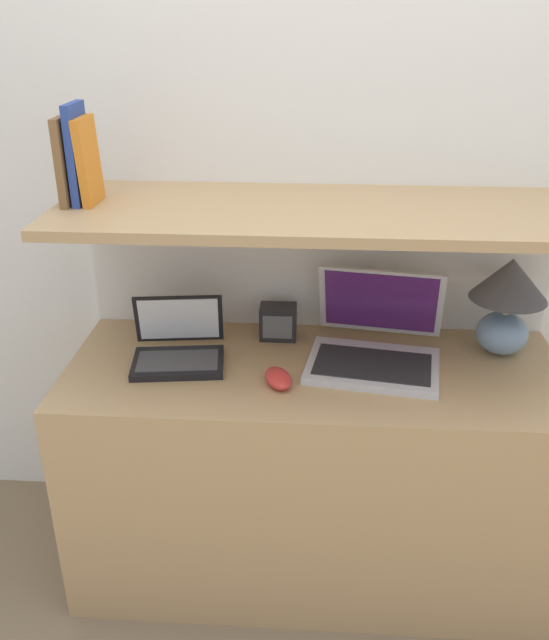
# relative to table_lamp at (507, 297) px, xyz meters

# --- Properties ---
(ground_plane) EXTENTS (12.00, 12.00, 0.00)m
(ground_plane) POSITION_rel_table_lamp_xyz_m (-0.53, -0.41, -0.87)
(ground_plane) COLOR #7A664C
(wall_back) EXTENTS (6.00, 0.05, 2.40)m
(wall_back) POSITION_rel_table_lamp_xyz_m (-0.53, 0.21, 0.33)
(wall_back) COLOR white
(wall_back) RESTS_ON ground_plane
(desk) EXTENTS (1.38, 0.55, 0.70)m
(desk) POSITION_rel_table_lamp_xyz_m (-0.53, -0.13, -0.52)
(desk) COLOR tan
(desk) RESTS_ON ground_plane
(back_riser) EXTENTS (1.38, 0.04, 1.11)m
(back_riser) POSITION_rel_table_lamp_xyz_m (-0.53, 0.16, -0.32)
(back_riser) COLOR white
(back_riser) RESTS_ON ground_plane
(shelf) EXTENTS (1.38, 0.50, 0.03)m
(shelf) POSITION_rel_table_lamp_xyz_m (-0.53, -0.06, 0.25)
(shelf) COLOR tan
(shelf) RESTS_ON back_riser
(table_lamp) EXTENTS (0.21, 0.21, 0.29)m
(table_lamp) POSITION_rel_table_lamp_xyz_m (0.00, 0.00, 0.00)
(table_lamp) COLOR #7593B2
(table_lamp) RESTS_ON desk
(laptop_large) EXTENTS (0.40, 0.39, 0.24)m
(laptop_large) POSITION_rel_table_lamp_xyz_m (-0.36, -0.07, -0.12)
(laptop_large) COLOR silver
(laptop_large) RESTS_ON desk
(laptop_small) EXTENTS (0.28, 0.24, 0.17)m
(laptop_small) POSITION_rel_table_lamp_xyz_m (-0.92, -0.11, -0.14)
(laptop_small) COLOR black
(laptop_small) RESTS_ON desk
(computer_mouse) EXTENTS (0.10, 0.13, 0.04)m
(computer_mouse) POSITION_rel_table_lamp_xyz_m (-0.63, -0.23, -0.15)
(computer_mouse) COLOR red
(computer_mouse) RESTS_ON desk
(router_box) EXTENTS (0.11, 0.08, 0.10)m
(router_box) POSITION_rel_table_lamp_xyz_m (-0.65, 0.05, -0.12)
(router_box) COLOR black
(router_box) RESTS_ON desk
(book_brown) EXTENTS (0.02, 0.15, 0.22)m
(book_brown) POSITION_rel_table_lamp_xyz_m (-1.18, -0.06, 0.38)
(book_brown) COLOR brown
(book_brown) RESTS_ON shelf
(book_blue) EXTENTS (0.02, 0.12, 0.25)m
(book_blue) POSITION_rel_table_lamp_xyz_m (-1.15, -0.06, 0.39)
(book_blue) COLOR #284293
(book_blue) RESTS_ON shelf
(book_orange) EXTENTS (0.03, 0.13, 0.22)m
(book_orange) POSITION_rel_table_lamp_xyz_m (-1.13, -0.06, 0.37)
(book_orange) COLOR orange
(book_orange) RESTS_ON shelf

